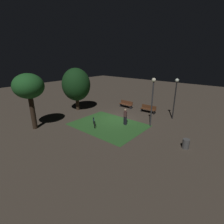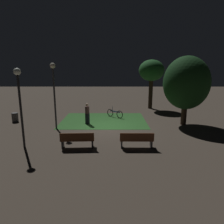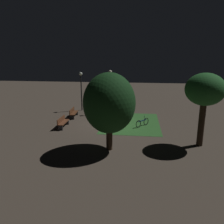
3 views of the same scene
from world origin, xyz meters
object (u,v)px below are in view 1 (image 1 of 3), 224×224
Objects in this scene: bench_back_row at (126,104)px; lamp_post_plaza_west at (153,94)px; lamp_post_near_wall at (176,92)px; tree_right_canopy at (29,87)px; tree_back_left at (76,85)px; bicycle at (94,122)px; trash_bin at (186,144)px; bench_near_trees at (148,109)px; pedestrian at (125,116)px.

bench_back_row is 6.79m from lamp_post_plaza_west.
lamp_post_near_wall is at bearing 178.76° from bench_back_row.
tree_back_left is at bearing -77.00° from tree_right_canopy.
tree_back_left is at bearing -23.32° from bicycle.
trash_bin is (-11.68, -5.27, -3.45)m from tree_right_canopy.
pedestrian reaches higher than bench_near_trees.
bicycle is (-5.14, 2.22, -2.76)m from tree_back_left.
bench_near_trees is 3.80m from lamp_post_near_wall.
bicycle is at bearing 52.97° from lamp_post_near_wall.
pedestrian reaches higher than bicycle.
pedestrian is at bearing 30.72° from lamp_post_plaza_west.
pedestrian is (2.05, 1.22, -2.23)m from lamp_post_plaza_west.
bench_back_row is 0.43× the size of lamp_post_near_wall.
trash_bin is (-13.09, 0.82, -2.75)m from tree_back_left.
tree_right_canopy is 6.98× the size of trash_bin.
bench_back_row is at bearing -1.24° from lamp_post_near_wall.
bench_back_row is at bearing -81.00° from bicycle.
bicycle is at bearing 45.12° from pedestrian.
lamp_post_near_wall is (-10.17, -4.44, -0.21)m from tree_back_left.
bench_near_trees reaches higher than trash_bin.
tree_right_canopy is 3.68× the size of bicycle.
bench_back_row is at bearing -33.44° from lamp_post_plaza_west.
bench_back_row is 1.34× the size of bicycle.
lamp_post_plaza_west is (-7.89, -7.20, -0.73)m from tree_right_canopy.
pedestrian reaches higher than trash_bin.
pedestrian is (5.84, -0.72, 0.49)m from trash_bin.
lamp_post_plaza_west is (-2.06, 3.45, 2.60)m from bench_near_trees.
trash_bin is at bearing 172.97° from pedestrian.
bench_back_row is 11.48m from tree_right_canopy.
lamp_post_plaza_west is 1.07× the size of lamp_post_near_wall.
pedestrian is (2.91, 4.54, -2.05)m from lamp_post_near_wall.
tree_right_canopy is 13.72m from lamp_post_near_wall.
tree_right_canopy is 1.18× the size of lamp_post_near_wall.
lamp_post_plaza_west is 5.99m from bicycle.
lamp_post_plaza_west reaches higher than bench_back_row.
pedestrian is (-2.11, -2.12, 0.51)m from bicycle.
lamp_post_plaza_west is at bearing 146.56° from bench_back_row.
lamp_post_plaza_west is at bearing -137.62° from tree_right_canopy.
tree_back_left is 7.10× the size of trash_bin.
lamp_post_near_wall is (-8.76, -10.53, -0.91)m from tree_right_canopy.
pedestrian is (-0.01, 4.67, 0.37)m from bench_near_trees.
bench_near_trees is 8.96m from tree_back_left.
lamp_post_near_wall is at bearing -60.94° from trash_bin.
lamp_post_near_wall is (-6.10, 0.13, 2.42)m from bench_back_row.
lamp_post_plaza_west is at bearing -149.28° from pedestrian.
trash_bin is (-2.92, 5.26, -2.54)m from lamp_post_near_wall.
bench_near_trees is at bearing -2.58° from lamp_post_near_wall.
bench_near_trees is 0.40× the size of lamp_post_plaza_west.
lamp_post_near_wall is 3.13× the size of bicycle.
lamp_post_near_wall is 5.94× the size of trash_bin.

